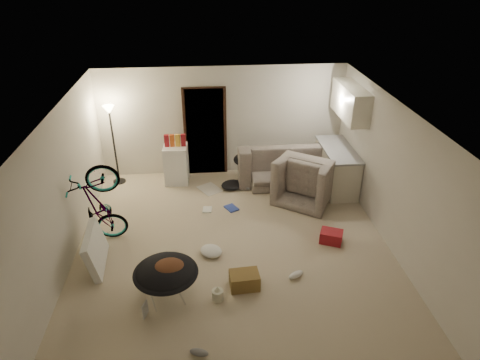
{
  "coord_description": "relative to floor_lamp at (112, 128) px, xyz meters",
  "views": [
    {
      "loc": [
        -0.45,
        -6.15,
        4.65
      ],
      "look_at": [
        0.17,
        0.6,
        1.01
      ],
      "focal_mm": 32.0,
      "sensor_mm": 36.0,
      "label": 1
    }
  ],
  "objects": [
    {
      "name": "wall_left",
      "position": [
        -0.36,
        -2.65,
        -0.06
      ],
      "size": [
        0.02,
        6.0,
        2.5
      ],
      "primitive_type": "cube",
      "color": "beige",
      "rests_on": "floor"
    },
    {
      "name": "snack_box_0",
      "position": [
        1.15,
        -0.1,
        -0.31
      ],
      "size": [
        0.1,
        0.07,
        0.3
      ],
      "primitive_type": "cube",
      "rotation": [
        0.0,
        0.0,
        -0.03
      ],
      "color": "maroon",
      "rests_on": "mini_fridge"
    },
    {
      "name": "shoe_3",
      "position": [
        1.77,
        -4.94,
        -1.26
      ],
      "size": [
        0.27,
        0.18,
        0.09
      ],
      "primitive_type": "ellipsoid",
      "rotation": [
        0.0,
        0.0,
        -0.31
      ],
      "color": "slate",
      "rests_on": "floor"
    },
    {
      "name": "shoe_4",
      "position": [
        3.34,
        -3.57,
        -1.25
      ],
      "size": [
        0.31,
        0.24,
        0.11
      ],
      "primitive_type": "ellipsoid",
      "rotation": [
        0.0,
        0.0,
        0.51
      ],
      "color": "white",
      "rests_on": "floor"
    },
    {
      "name": "doorway",
      "position": [
        2.0,
        0.32,
        -0.29
      ],
      "size": [
        0.85,
        0.1,
        2.04
      ],
      "primitive_type": "cube",
      "color": "black",
      "rests_on": "floor"
    },
    {
      "name": "saucer_chair",
      "position": [
        1.31,
        -3.85,
        -0.9
      ],
      "size": [
        0.96,
        0.96,
        0.68
      ],
      "color": "silver",
      "rests_on": "floor"
    },
    {
      "name": "juicer",
      "position": [
        2.06,
        -3.95,
        -1.2
      ],
      "size": [
        0.17,
        0.17,
        0.25
      ],
      "color": "beige",
      "rests_on": "floor"
    },
    {
      "name": "snack_box_1",
      "position": [
        1.27,
        -0.1,
        -0.31
      ],
      "size": [
        0.1,
        0.08,
        0.3
      ],
      "primitive_type": "cube",
      "rotation": [
        0.0,
        0.0,
        0.05
      ],
      "color": "#D2531A",
      "rests_on": "mini_fridge"
    },
    {
      "name": "book_blue",
      "position": [
        2.46,
        -1.39,
        -1.29
      ],
      "size": [
        0.31,
        0.34,
        0.03
      ],
      "primitive_type": "cube",
      "rotation": [
        0.0,
        0.0,
        0.49
      ],
      "color": "#3045AE",
      "rests_on": "floor"
    },
    {
      "name": "tv_box",
      "position": [
        0.1,
        -2.95,
        -0.98
      ],
      "size": [
        0.31,
        1.0,
        0.66
      ],
      "primitive_type": "cube",
      "rotation": [
        0.0,
        -0.21,
        0.07
      ],
      "color": "silver",
      "rests_on": "floor"
    },
    {
      "name": "wall_right",
      "position": [
        5.16,
        -2.65,
        -0.06
      ],
      "size": [
        0.02,
        6.0,
        2.5
      ],
      "primitive_type": "cube",
      "color": "beige",
      "rests_on": "floor"
    },
    {
      "name": "clothes_lump_b",
      "position": [
        2.54,
        -0.52,
        -1.23
      ],
      "size": [
        0.62,
        0.6,
        0.15
      ],
      "primitive_type": "ellipsoid",
      "rotation": [
        0.0,
        0.0,
        0.48
      ],
      "color": "black",
      "rests_on": "floor"
    },
    {
      "name": "bicycle",
      "position": [
        0.1,
        -2.3,
        -0.88
      ],
      "size": [
        1.69,
        0.86,
        0.94
      ],
      "primitive_type": "imported",
      "rotation": [
        0.0,
        -0.17,
        1.66
      ],
      "color": "black",
      "rests_on": "floor"
    },
    {
      "name": "shoe_1",
      "position": [
        2.83,
        -0.61,
        -1.26
      ],
      "size": [
        0.23,
        0.25,
        0.09
      ],
      "primitive_type": "ellipsoid",
      "rotation": [
        0.0,
        0.0,
        -0.87
      ],
      "color": "slate",
      "rests_on": "floor"
    },
    {
      "name": "wall_front",
      "position": [
        2.4,
        -5.66,
        -0.06
      ],
      "size": [
        5.5,
        0.02,
        2.5
      ],
      "primitive_type": "cube",
      "color": "beige",
      "rests_on": "floor"
    },
    {
      "name": "book_asset",
      "position": [
        0.98,
        -4.26,
        -1.3
      ],
      "size": [
        0.28,
        0.24,
        0.02
      ],
      "primitive_type": "imported",
      "rotation": [
        0.0,
        0.0,
        1.24
      ],
      "color": "maroon",
      "rests_on": "floor"
    },
    {
      "name": "sofa_drape",
      "position": [
        2.88,
        -0.2,
        -0.77
      ],
      "size": [
        0.64,
        0.57,
        0.28
      ],
      "primitive_type": "ellipsoid",
      "rotation": [
        0.0,
        0.0,
        0.21
      ],
      "color": "black",
      "rests_on": "sofa"
    },
    {
      "name": "snack_box_2",
      "position": [
        1.39,
        -0.1,
        -0.31
      ],
      "size": [
        0.11,
        0.08,
        0.3
      ],
      "primitive_type": "cube",
      "rotation": [
        0.0,
        0.0,
        -0.15
      ],
      "color": "gold",
      "rests_on": "mini_fridge"
    },
    {
      "name": "counter_top",
      "position": [
        4.83,
        -0.65,
        -0.41
      ],
      "size": [
        0.64,
        1.54,
        0.04
      ],
      "primitive_type": "cube",
      "color": "gray",
      "rests_on": "kitchen_counter"
    },
    {
      "name": "mini_fridge",
      "position": [
        1.32,
        -0.1,
        -0.87
      ],
      "size": [
        0.54,
        0.54,
        0.88
      ],
      "primitive_type": "cube",
      "rotation": [
        0.0,
        0.0,
        -0.06
      ],
      "color": "white",
      "rests_on": "floor"
    },
    {
      "name": "hoodie",
      "position": [
        1.36,
        -3.88,
        -0.7
      ],
      "size": [
        0.54,
        0.47,
        0.22
      ],
      "primitive_type": "ellipsoid",
      "rotation": [
        0.0,
        0.0,
        0.17
      ],
      "color": "brown",
      "rests_on": "saucer_chair"
    },
    {
      "name": "sofa",
      "position": [
        3.83,
        -0.2,
        -0.97
      ],
      "size": [
        2.28,
        0.9,
        0.67
      ],
      "primitive_type": "imported",
      "rotation": [
        0.0,
        0.0,
        3.15
      ],
      "color": "#333A33",
      "rests_on": "floor"
    },
    {
      "name": "door_trim",
      "position": [
        2.0,
        0.29,
        -0.29
      ],
      "size": [
        0.97,
        0.04,
        2.1
      ],
      "primitive_type": "cube",
      "color": "black",
      "rests_on": "floor"
    },
    {
      "name": "drink_case_b",
      "position": [
        4.17,
        -2.68,
        -1.2
      ],
      "size": [
        0.47,
        0.42,
        0.22
      ],
      "primitive_type": "cube",
      "rotation": [
        0.0,
        0.0,
        -0.42
      ],
      "color": "maroon",
      "rests_on": "floor"
    },
    {
      "name": "ceiling",
      "position": [
        2.4,
        -2.65,
        1.2
      ],
      "size": [
        5.5,
        6.0,
        0.02
      ],
      "primitive_type": "cube",
      "color": "white",
      "rests_on": "wall_back"
    },
    {
      "name": "wall_back",
      "position": [
        2.4,
        0.36,
        -0.06
      ],
      "size": [
        5.5,
        0.02,
        2.5
      ],
      "primitive_type": "cube",
      "color": "beige",
      "rests_on": "floor"
    },
    {
      "name": "newspaper",
      "position": [
        2.04,
        -0.53,
        -1.3
      ],
      "size": [
        0.61,
        0.65,
        0.01
      ],
      "primitive_type": "cube",
      "rotation": [
        0.0,
        0.0,
        0.54
      ],
      "color": "beige",
      "rests_on": "floor"
    },
    {
      "name": "book_white",
      "position": [
        1.97,
        -1.4,
        -1.3
      ],
      "size": [
        0.2,
        0.25,
        0.02
      ],
      "primitive_type": "cube",
      "rotation": [
        0.0,
        0.0,
        -0.11
      ],
      "color": "silver",
      "rests_on": "floor"
    },
    {
      "name": "kitchen_uppers",
      "position": [
        4.96,
        -0.65,
        0.64
      ],
      "size": [
        0.38,
        1.4,
        0.65
      ],
      "primitive_type": "cube",
      "color": "beige",
      "rests_on": "wall_right"
    },
    {
      "name": "floor",
      "position": [
        2.4,
        -2.65,
        -1.32
      ],
      "size": [
        5.5,
        6.0,
        0.02
      ],
      "primitive_type": "cube",
      "color": "#BEAD92",
      "rests_on": "ground"
    },
    {
      "name": "clothes_lump_c",
      "position": [
        2.0,
        -2.83,
        -1.24
      ],
      "size": [
        0.53,
        0.53,
        0.12
      ],
      "primitive_type": "ellipsoid",
      "rotation": [
        0.0,
        0.0,
        -0.85
      ],
      "color": "silver",
      "rests_on": "floor"
    },
    {
      "name": "snack_box_3",
      "position": [
        1.51,
        -0.1,
        -0.31
      ],
      "size": [
        0.1,
        0.07,
        0.3
      ],
      "primitive_type": "cube",
      "rotation": [
        0.0,
        0.0,
        0.01
      ],
      "color": "maroon",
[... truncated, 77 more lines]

